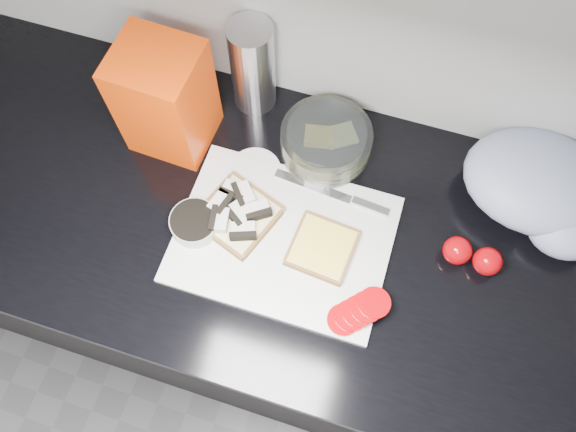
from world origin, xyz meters
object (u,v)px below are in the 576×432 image
object	(u,v)px
cutting_board	(283,239)
steel_canister	(253,67)
glass_bowl	(326,143)
bread_bag	(166,99)

from	to	relation	value
cutting_board	steel_canister	world-z (taller)	steel_canister
glass_bowl	steel_canister	xyz separation A→B (m)	(-0.18, 0.08, 0.07)
glass_bowl	steel_canister	world-z (taller)	steel_canister
bread_bag	steel_canister	distance (m)	0.18
steel_canister	cutting_board	bearing A→B (deg)	-61.97
cutting_board	steel_canister	xyz separation A→B (m)	(-0.16, 0.29, 0.10)
glass_bowl	cutting_board	bearing A→B (deg)	-95.99
glass_bowl	steel_canister	distance (m)	0.21
glass_bowl	bread_bag	size ratio (longest dim) A/B	0.76
glass_bowl	bread_bag	distance (m)	0.32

